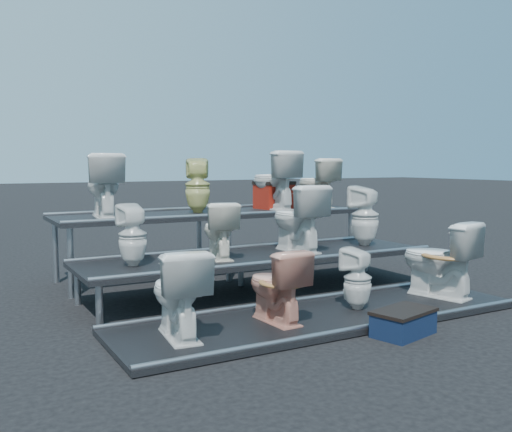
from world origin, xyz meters
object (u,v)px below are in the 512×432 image
toilet_9 (198,185)px  step_stool (403,324)px  toilet_3 (439,259)px  toilet_2 (357,279)px  toilet_1 (276,285)px  toilet_6 (297,218)px  toilet_0 (178,293)px  toilet_8 (104,185)px  toilet_11 (317,183)px  toilet_4 (133,235)px  toilet_7 (365,216)px  toilet_5 (219,230)px  toilet_10 (274,180)px  red_crate (274,197)px

toilet_9 → step_stool: toilet_9 is taller
toilet_3 → toilet_2: bearing=-14.6°
toilet_1 → toilet_9: bearing=-100.4°
toilet_6 → toilet_0: bearing=30.9°
toilet_8 → toilet_11: bearing=-173.7°
toilet_11 → step_stool: toilet_11 is taller
toilet_2 → toilet_4: (-1.90, 1.30, 0.41)m
toilet_8 → toilet_2: bearing=131.9°
toilet_0 → toilet_8: 2.72m
toilet_7 → toilet_9: size_ratio=1.06×
toilet_1 → toilet_6: 1.75m
toilet_5 → toilet_10: toilet_10 is taller
toilet_6 → step_stool: bearing=82.9°
toilet_8 → red_crate: bearing=-170.8°
toilet_11 → toilet_9: bearing=-3.5°
toilet_3 → toilet_4: toilet_4 is taller
toilet_0 → toilet_5: size_ratio=1.20×
toilet_2 → toilet_8: toilet_8 is taller
toilet_4 → toilet_5: 0.99m
toilet_4 → toilet_0: bearing=85.7°
toilet_0 → toilet_11: toilet_11 is taller
toilet_11 → toilet_7: bearing=80.2°
step_stool → toilet_10: bearing=64.9°
toilet_6 → toilet_9: 1.54m
toilet_5 → toilet_10: size_ratio=0.76×
toilet_0 → toilet_1: bearing=-173.6°
toilet_1 → toilet_8: 2.88m
toilet_5 → toilet_2: bearing=138.0°
toilet_7 → step_stool: (-1.24, -2.04, -0.75)m
toilet_0 → red_crate: (2.56, 2.73, 0.59)m
toilet_8 → toilet_7: bearing=163.1°
toilet_3 → toilet_5: size_ratio=1.31×
toilet_8 → toilet_4: bearing=94.6°
toilet_4 → toilet_5: bearing=176.0°
toilet_10 → step_stool: 3.60m
toilet_4 → toilet_8: (0.04, 1.30, 0.47)m
toilet_8 → toilet_11: 3.18m
toilet_1 → toilet_4: bearing=-56.9°
toilet_10 → step_stool: (-0.64, -3.34, -1.18)m
toilet_2 → toilet_6: (0.12, 1.30, 0.49)m
toilet_2 → toilet_8: size_ratio=0.80×
step_stool → toilet_7: bearing=44.4°
toilet_10 → toilet_6: bearing=65.9°
toilet_1 → toilet_3: 2.08m
toilet_1 → toilet_11: (2.26, 2.60, 0.82)m
toilet_7 → toilet_11: 1.36m
toilet_7 → toilet_10: (-0.61, 1.30, 0.43)m
toilet_7 → toilet_11: (0.14, 1.30, 0.38)m
toilet_0 → toilet_6: 2.45m
toilet_3 → step_stool: (-1.20, -0.74, -0.38)m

